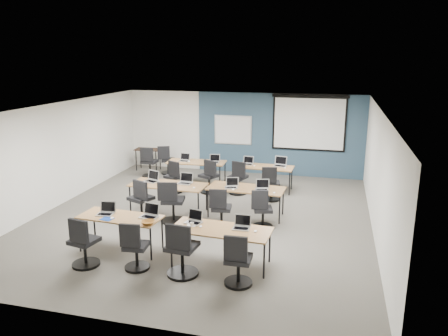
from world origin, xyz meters
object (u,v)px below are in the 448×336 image
(laptop_11, at_px, (280,164))
(laptop_8, at_px, (184,159))
(training_table_mid_right, at_px, (246,189))
(task_chair_8, at_px, (174,179))
(training_table_back_right, at_px, (264,168))
(laptop_1, at_px, (150,214))
(laptop_6, at_px, (232,185))
(spare_chair_b, at_px, (149,165))
(task_chair_0, at_px, (83,246))
(task_chair_4, at_px, (141,203))
(whiteboard, at_px, (233,130))
(task_chair_3, at_px, (238,264))
(training_table_front_left, at_px, (120,219))
(laptop_0, at_px, (106,211))
(task_chair_5, at_px, (172,205))
(training_table_mid_left, at_px, (168,186))
(task_chair_7, at_px, (262,212))
(task_chair_10, at_px, (238,180))
(laptop_5, at_px, (185,181))
(training_table_back_left, at_px, (196,163))
(laptop_9, at_px, (214,160))
(laptop_4, at_px, (152,179))
(projector_screen, at_px, (309,120))
(task_chair_2, at_px, (181,254))
(laptop_10, at_px, (248,162))
(training_table_front_right, at_px, (221,231))
(task_chair_1, at_px, (135,250))
(spare_chair_a, at_px, (167,162))
(task_chair_6, at_px, (221,212))
(task_chair_11, at_px, (271,186))
(laptop_3, at_px, (242,225))
(utility_table, at_px, (148,152))
(laptop_2, at_px, (194,219))

(laptop_11, bearing_deg, laptop_8, -167.28)
(training_table_mid_right, relative_size, task_chair_8, 1.94)
(training_table_back_right, relative_size, laptop_1, 4.90)
(training_table_mid_right, distance_m, laptop_6, 0.37)
(training_table_mid_right, distance_m, training_table_back_right, 2.22)
(laptop_8, bearing_deg, spare_chair_b, 165.70)
(task_chair_0, distance_m, task_chair_4, 2.51)
(whiteboard, bearing_deg, task_chair_3, -76.00)
(training_table_front_left, xyz_separation_m, task_chair_4, (-0.32, 1.65, -0.25))
(laptop_0, xyz_separation_m, task_chair_5, (0.80, 1.62, -0.36))
(whiteboard, distance_m, task_chair_8, 3.11)
(training_table_mid_left, relative_size, training_table_back_right, 1.13)
(training_table_mid_left, height_order, task_chair_7, task_chair_7)
(training_table_front_left, relative_size, task_chair_10, 1.69)
(laptop_5, xyz_separation_m, task_chair_5, (-0.03, -0.89, -0.36))
(training_table_back_left, bearing_deg, task_chair_0, -97.50)
(training_table_front_left, height_order, training_table_back_right, same)
(laptop_6, xyz_separation_m, task_chair_7, (0.88, -0.64, -0.40))
(laptop_9, bearing_deg, spare_chair_b, 159.19)
(training_table_back_left, bearing_deg, training_table_front_left, -94.27)
(laptop_4, bearing_deg, spare_chair_b, 135.33)
(projector_screen, bearing_deg, task_chair_2, -103.10)
(laptop_6, height_order, spare_chair_b, spare_chair_b)
(laptop_0, bearing_deg, laptop_11, 51.45)
(task_chair_3, xyz_separation_m, laptop_10, (-0.98, 5.71, 0.39))
(training_table_front_right, relative_size, laptop_5, 5.45)
(training_table_mid_left, height_order, task_chair_1, task_chair_1)
(laptop_0, relative_size, laptop_1, 0.95)
(laptop_11, bearing_deg, training_table_mid_right, -92.57)
(training_table_mid_left, relative_size, spare_chair_a, 1.97)
(task_chair_6, xyz_separation_m, task_chair_7, (0.93, 0.22, -0.01))
(projector_screen, relative_size, task_chair_11, 2.45)
(task_chair_0, bearing_deg, spare_chair_a, 108.88)
(laptop_3, bearing_deg, spare_chair_b, 126.41)
(training_table_mid_right, height_order, laptop_5, laptop_5)
(task_chair_11, bearing_deg, task_chair_10, 150.32)
(laptop_0, xyz_separation_m, laptop_6, (2.05, 2.45, -0.00))
(laptop_10, xyz_separation_m, spare_chair_b, (-3.36, 0.38, -0.37))
(whiteboard, distance_m, spare_chair_b, 3.01)
(utility_table, bearing_deg, laptop_11, -16.96)
(task_chair_0, bearing_deg, laptop_5, 86.86)
(laptop_0, bearing_deg, utility_table, 98.85)
(laptop_6, bearing_deg, task_chair_4, -175.22)
(laptop_5, distance_m, task_chair_8, 1.63)
(projector_screen, height_order, laptop_8, projector_screen)
(spare_chair_b, bearing_deg, task_chair_7, -36.67)
(laptop_6, bearing_deg, spare_chair_b, 123.57)
(laptop_8, bearing_deg, laptop_4, -87.50)
(laptop_2, xyz_separation_m, task_chair_5, (-1.09, 1.60, -0.35))
(utility_table, height_order, spare_chair_a, spare_chair_a)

